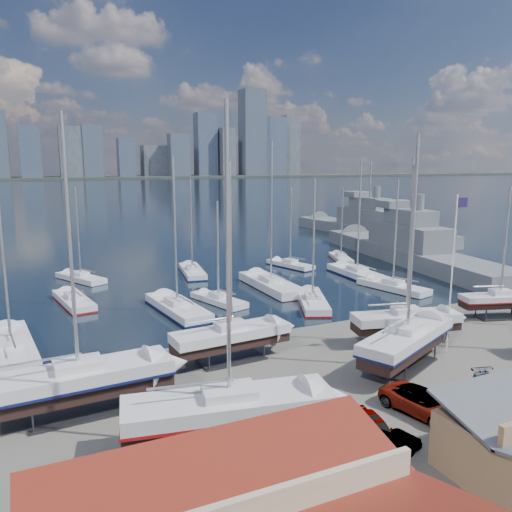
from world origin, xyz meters
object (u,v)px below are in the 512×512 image
sailboat_cradle_0 (79,381)px  car_a (372,430)px  naval_ship_east (408,251)px  naval_ship_west (368,229)px  flagpole (454,263)px

sailboat_cradle_0 → car_a: sailboat_cradle_0 is taller
sailboat_cradle_0 → naval_ship_east: bearing=26.7°
naval_ship_east → naval_ship_west: size_ratio=1.01×
car_a → naval_ship_east: bearing=55.5°
sailboat_cradle_0 → car_a: (14.47, -10.36, -1.41)m
sailboat_cradle_0 → naval_ship_west: size_ratio=0.41×
sailboat_cradle_0 → flagpole: size_ratio=1.40×
naval_ship_west → flagpole: bearing=143.9°
flagpole → naval_ship_west: bearing=58.0°
naval_ship_east → flagpole: naval_ship_east is taller
car_a → sailboat_cradle_0: bearing=153.4°
sailboat_cradle_0 → naval_ship_west: bearing=37.9°
naval_ship_east → car_a: (-38.73, -40.87, -0.88)m
naval_ship_east → flagpole: (-24.63, -32.59, 5.96)m
sailboat_cradle_0 → naval_ship_east: 61.34m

